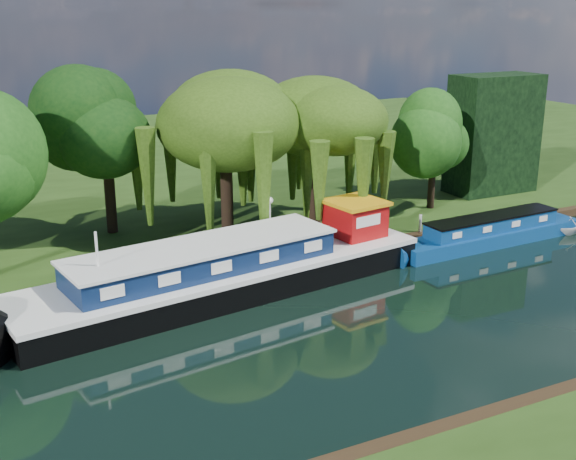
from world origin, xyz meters
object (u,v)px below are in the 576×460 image
dutch_barge (229,271)px  narrowboat (491,233)px  red_dinghy (155,301)px  white_cruiser (571,234)px

dutch_barge → narrowboat: bearing=-8.2°
narrowboat → dutch_barge: bearing=177.7°
narrowboat → red_dinghy: 19.36m
red_dinghy → white_cruiser: 24.91m
dutch_barge → red_dinghy: size_ratio=5.99×
dutch_barge → white_cruiser: dutch_barge is taller
red_dinghy → white_cruiser: white_cruiser is taller
red_dinghy → narrowboat: bearing=-80.4°
narrowboat → white_cruiser: bearing=-9.4°
red_dinghy → white_cruiser: (24.88, -1.06, 0.00)m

